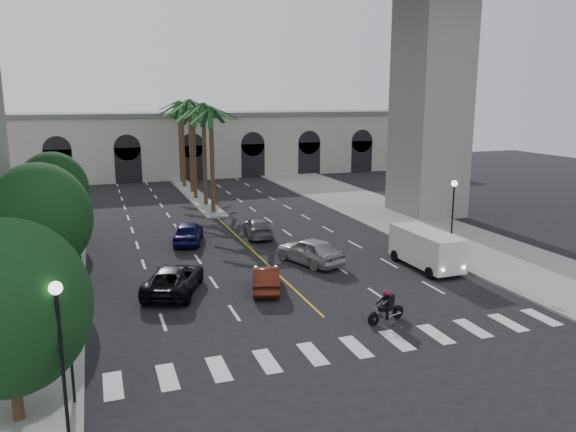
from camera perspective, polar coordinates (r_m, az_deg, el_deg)
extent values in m
plane|color=black|center=(26.14, 5.43, -11.78)|extent=(140.00, 140.00, 0.00)
cube|color=gray|center=(38.44, -25.84, -4.99)|extent=(8.00, 100.00, 0.15)
cube|color=gray|center=(45.67, 14.76, -1.60)|extent=(8.00, 100.00, 0.15)
cube|color=gray|center=(61.41, -9.49, 2.09)|extent=(2.00, 24.00, 0.20)
cube|color=beige|center=(77.61, -11.78, 6.96)|extent=(70.00, 10.00, 8.00)
cube|color=slate|center=(77.37, -11.92, 10.09)|extent=(71.00, 10.50, 0.50)
cube|color=gray|center=(52.22, 14.28, 11.53)|extent=(5.00, 6.00, 20.80)
cylinder|color=#47331E|center=(51.02, -7.72, 5.42)|extent=(0.40, 0.40, 9.50)
cylinder|color=#47331E|center=(54.92, -8.47, 6.02)|extent=(0.40, 0.40, 9.80)
cylinder|color=#47331E|center=(58.81, -9.50, 6.13)|extent=(0.40, 0.40, 9.30)
cylinder|color=#47331E|center=(62.76, -9.83, 6.85)|extent=(0.40, 0.40, 10.10)
cylinder|color=#47331E|center=(66.68, -10.62, 6.90)|extent=(0.40, 0.40, 9.60)
cylinder|color=#47331E|center=(70.65, -10.89, 7.29)|extent=(0.40, 0.40, 9.90)
cylinder|color=#382616|center=(21.08, -25.87, -15.63)|extent=(0.36, 0.36, 2.34)
ellipsoid|color=black|center=(19.97, -26.63, -8.30)|extent=(5.20, 5.20, 5.72)
cylinder|color=#382616|center=(33.13, -23.49, -5.31)|extent=(0.36, 0.36, 2.45)
ellipsoid|color=black|center=(32.42, -23.93, -0.25)|extent=(5.44, 5.44, 5.98)
cylinder|color=#382616|center=(44.76, -22.48, -1.02)|extent=(0.36, 0.36, 2.27)
ellipsoid|color=black|center=(44.26, -22.77, 2.48)|extent=(5.04, 5.04, 5.54)
cylinder|color=black|center=(18.50, -21.90, -14.28)|extent=(0.11, 0.11, 5.00)
sphere|color=white|center=(17.56, -22.55, -6.77)|extent=(0.40, 0.40, 0.40)
cylinder|color=black|center=(39.08, -20.45, -4.10)|extent=(0.28, 0.28, 0.36)
cylinder|color=black|center=(38.51, -20.71, -0.64)|extent=(0.11, 0.11, 5.00)
sphere|color=white|center=(38.07, -20.99, 3.11)|extent=(0.40, 0.40, 0.40)
cylinder|color=black|center=(38.10, 16.11, -4.22)|extent=(0.28, 0.28, 0.36)
cylinder|color=black|center=(37.51, 16.32, -0.67)|extent=(0.11, 0.11, 5.00)
sphere|color=white|center=(37.06, 16.56, 3.18)|extent=(0.40, 0.40, 0.40)
cylinder|color=black|center=(21.11, -21.17, -13.41)|extent=(0.10, 0.10, 3.50)
cube|color=black|center=(20.54, -21.49, -9.62)|extent=(0.25, 0.18, 0.80)
cylinder|color=black|center=(24.80, -20.93, -9.54)|extent=(0.10, 0.10, 3.50)
cube|color=black|center=(24.31, -21.20, -6.24)|extent=(0.25, 0.18, 0.80)
cylinder|color=black|center=(27.02, 8.70, -10.30)|extent=(0.66, 0.27, 0.66)
cylinder|color=black|center=(28.04, 11.09, -9.54)|extent=(0.66, 0.27, 0.66)
cube|color=silver|center=(27.53, 10.01, -9.72)|extent=(0.50, 0.41, 0.28)
cube|color=black|center=(27.31, 9.78, -9.20)|extent=(0.64, 0.39, 0.22)
cube|color=black|center=(27.65, 10.52, -9.06)|extent=(0.54, 0.38, 0.13)
cylinder|color=black|center=(26.94, 9.12, -8.94)|extent=(0.19, 0.59, 0.03)
cube|color=black|center=(27.34, 10.17, -8.37)|extent=(0.38, 0.47, 0.57)
cube|color=black|center=(27.43, 10.44, -8.18)|extent=(0.23, 0.36, 0.42)
sphere|color=#A70B26|center=(27.11, 9.97, -7.70)|extent=(0.28, 0.28, 0.28)
imported|color=#AAA9AE|center=(36.07, 2.24, -3.54)|extent=(3.65, 5.40, 1.71)
imported|color=#531D10|center=(31.27, -2.23, -6.36)|extent=(2.52, 4.32, 1.34)
imported|color=black|center=(31.51, -11.53, -6.27)|extent=(4.39, 6.08, 1.54)
imported|color=slate|center=(43.10, -3.08, -1.17)|extent=(2.67, 5.06, 1.40)
imported|color=#0F0F48|center=(41.65, -10.09, -1.64)|extent=(3.13, 5.14, 1.64)
cube|color=white|center=(36.04, 13.86, -3.11)|extent=(2.17, 5.59, 2.06)
cube|color=black|center=(33.93, 16.35, -3.74)|extent=(1.91, 0.30, 0.87)
cylinder|color=black|center=(34.24, 14.25, -5.63)|extent=(0.30, 0.72, 0.72)
cylinder|color=black|center=(35.35, 16.87, -5.22)|extent=(0.30, 0.72, 0.72)
cylinder|color=black|center=(37.36, 10.86, -3.99)|extent=(0.30, 0.72, 0.72)
cylinder|color=black|center=(38.38, 13.36, -3.67)|extent=(0.30, 0.72, 0.72)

